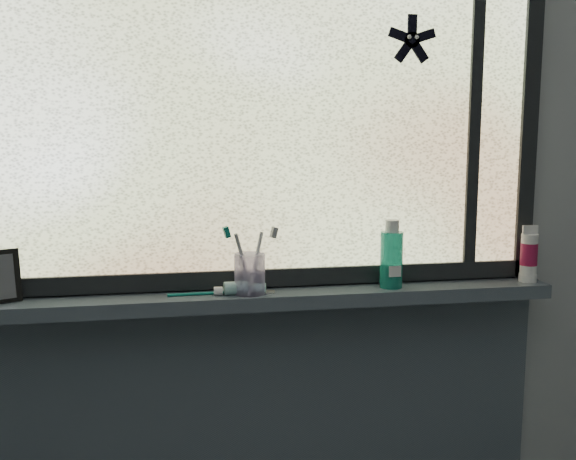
% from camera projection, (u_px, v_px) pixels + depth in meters
% --- Properties ---
extents(wall_back, '(3.00, 0.01, 2.50)m').
position_uv_depth(wall_back, '(271.00, 207.00, 1.84)').
color(wall_back, '#9EA3A8').
rests_on(wall_back, ground).
extents(windowsill, '(1.62, 0.14, 0.04)m').
position_uv_depth(windowsill, '(275.00, 298.00, 1.80)').
color(windowsill, '#444F5B').
rests_on(windowsill, wall_back).
extents(sill_apron, '(1.62, 0.02, 0.98)m').
position_uv_depth(sill_apron, '(272.00, 458.00, 1.93)').
color(sill_apron, '#444F5B').
rests_on(sill_apron, floor).
extents(window_pane, '(1.50, 0.01, 1.00)m').
position_uv_depth(window_pane, '(271.00, 108.00, 1.78)').
color(window_pane, silver).
rests_on(window_pane, wall_back).
extents(frame_bottom, '(1.60, 0.03, 0.05)m').
position_uv_depth(frame_bottom, '(272.00, 277.00, 1.84)').
color(frame_bottom, black).
rests_on(frame_bottom, windowsill).
extents(frame_right, '(0.05, 0.03, 1.10)m').
position_uv_depth(frame_right, '(529.00, 109.00, 1.91)').
color(frame_right, black).
rests_on(frame_right, wall_back).
extents(frame_mullion, '(0.03, 0.03, 1.00)m').
position_uv_depth(frame_mullion, '(474.00, 109.00, 1.88)').
color(frame_mullion, black).
rests_on(frame_mullion, wall_back).
extents(starfish_sticker, '(0.15, 0.02, 0.15)m').
position_uv_depth(starfish_sticker, '(412.00, 40.00, 1.81)').
color(starfish_sticker, black).
rests_on(starfish_sticker, window_pane).
extents(toothpaste_tube, '(0.21, 0.05, 0.04)m').
position_uv_depth(toothpaste_tube, '(244.00, 288.00, 1.76)').
color(toothpaste_tube, white).
rests_on(toothpaste_tube, windowsill).
extents(toothbrush_cup, '(0.10, 0.10, 0.11)m').
position_uv_depth(toothbrush_cup, '(250.00, 274.00, 1.76)').
color(toothbrush_cup, '#BDADE4').
rests_on(toothbrush_cup, windowsill).
extents(toothbrush_lying, '(0.19, 0.02, 0.01)m').
position_uv_depth(toothbrush_lying, '(196.00, 293.00, 1.75)').
color(toothbrush_lying, '#0D7566').
rests_on(toothbrush_lying, windowsill).
extents(mouthwash_bottle, '(0.07, 0.07, 0.16)m').
position_uv_depth(mouthwash_bottle, '(392.00, 254.00, 1.83)').
color(mouthwash_bottle, teal).
rests_on(mouthwash_bottle, windowsill).
extents(cream_tube, '(0.05, 0.05, 0.12)m').
position_uv_depth(cream_tube, '(529.00, 252.00, 1.91)').
color(cream_tube, silver).
rests_on(cream_tube, windowsill).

